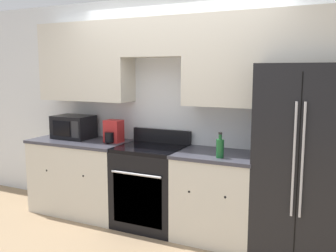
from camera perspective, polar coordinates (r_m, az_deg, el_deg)
The scene contains 9 objects.
ground_plane at distance 4.12m, azimuth -1.95°, elevation -16.84°, with size 12.00×12.00×0.00m, color #937A5B.
wall_back at distance 4.24m, azimuth 1.70°, elevation 5.75°, with size 8.00×0.39×2.60m.
lower_cabinets_left at distance 4.82m, azimuth -13.03°, elevation -7.42°, with size 1.24×0.64×0.91m.
lower_cabinets_right at distance 4.01m, azimuth 7.41°, elevation -10.55°, with size 0.84×0.64×0.91m.
oven_range at distance 4.30m, azimuth -2.65°, elevation -9.11°, with size 0.74×0.65×1.07m.
refrigerator at distance 3.78m, azimuth 19.84°, elevation -5.00°, with size 0.83×0.78×1.82m.
microwave at distance 4.85m, azimuth -14.19°, elevation -0.13°, with size 0.48×0.35×0.29m.
bottle at distance 3.68m, azimuth 7.93°, elevation -3.29°, with size 0.08×0.08×0.25m.
electric_kettle at distance 4.48m, azimuth -8.37°, elevation -0.90°, with size 0.20×0.22×0.26m.
Camera 1 is at (1.73, -3.30, 1.76)m, focal length 40.00 mm.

